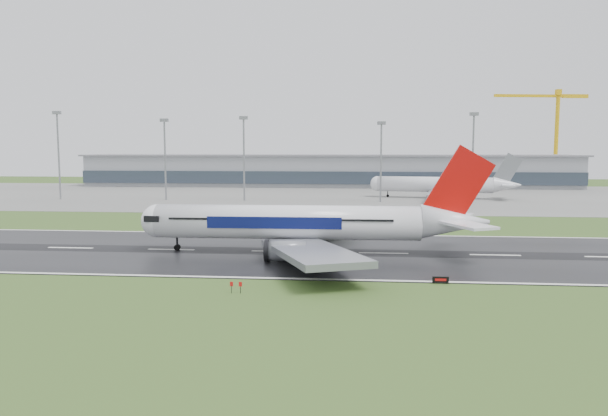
# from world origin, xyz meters

# --- Properties ---
(ground) EXTENTS (520.00, 520.00, 0.00)m
(ground) POSITION_xyz_m (0.00, 0.00, 0.00)
(ground) COLOR #304E1C
(ground) RESTS_ON ground
(runway) EXTENTS (400.00, 45.00, 0.10)m
(runway) POSITION_xyz_m (0.00, 0.00, 0.05)
(runway) COLOR black
(runway) RESTS_ON ground
(apron) EXTENTS (400.00, 130.00, 0.08)m
(apron) POSITION_xyz_m (0.00, 125.00, 0.04)
(apron) COLOR slate
(apron) RESTS_ON ground
(terminal) EXTENTS (240.00, 36.00, 15.00)m
(terminal) POSITION_xyz_m (0.00, 185.00, 7.50)
(terminal) COLOR gray
(terminal) RESTS_ON ground
(main_airliner) EXTENTS (64.79, 61.79, 18.88)m
(main_airliner) POSITION_xyz_m (6.80, -0.38, 9.54)
(main_airliner) COLOR white
(main_airliner) RESTS_ON runway
(parked_airliner) EXTENTS (65.06, 61.87, 16.66)m
(parked_airliner) POSITION_xyz_m (46.87, 117.09, 8.41)
(parked_airliner) COLOR silver
(parked_airliner) RESTS_ON apron
(tower_crane) EXTENTS (48.99, 11.23, 48.30)m
(tower_crane) POSITION_xyz_m (116.42, 200.00, 24.15)
(tower_crane) COLOR gold
(tower_crane) RESTS_ON ground
(runway_sign) EXTENTS (2.31, 0.63, 1.04)m
(runway_sign) POSITION_xyz_m (27.07, -22.60, 0.52)
(runway_sign) COLOR black
(runway_sign) RESTS_ON ground
(floodmast_0) EXTENTS (0.64, 0.64, 31.62)m
(floodmast_0) POSITION_xyz_m (-96.04, 100.00, 15.81)
(floodmast_0) COLOR gray
(floodmast_0) RESTS_ON ground
(floodmast_1) EXTENTS (0.64, 0.64, 28.67)m
(floodmast_1) POSITION_xyz_m (-55.19, 100.00, 14.34)
(floodmast_1) COLOR gray
(floodmast_1) RESTS_ON ground
(floodmast_2) EXTENTS (0.64, 0.64, 29.39)m
(floodmast_2) POSITION_xyz_m (-25.83, 100.00, 14.70)
(floodmast_2) COLOR gray
(floodmast_2) RESTS_ON ground
(floodmast_3) EXTENTS (0.64, 0.64, 27.32)m
(floodmast_3) POSITION_xyz_m (23.42, 100.00, 13.66)
(floodmast_3) COLOR gray
(floodmast_3) RESTS_ON ground
(floodmast_4) EXTENTS (0.64, 0.64, 30.31)m
(floodmast_4) POSITION_xyz_m (55.19, 100.00, 15.16)
(floodmast_4) COLOR gray
(floodmast_4) RESTS_ON ground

